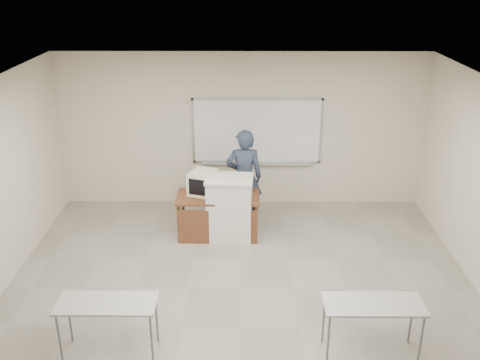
{
  "coord_description": "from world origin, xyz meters",
  "views": [
    {
      "loc": [
        0.03,
        -5.85,
        4.51
      ],
      "look_at": [
        -0.02,
        2.2,
        1.21
      ],
      "focal_mm": 40.0,
      "sensor_mm": 36.0,
      "label": 1
    }
  ],
  "objects_px": {
    "whiteboard": "(257,132)",
    "mouse": "(230,194)",
    "keyboard": "(238,180)",
    "podium": "(229,208)",
    "laptop": "(213,189)",
    "presenter": "(244,177)",
    "crt_monitor": "(204,182)",
    "instructor_desk": "(218,209)"
  },
  "relations": [
    {
      "from": "laptop",
      "to": "presenter",
      "type": "relative_size",
      "value": 0.2
    },
    {
      "from": "instructor_desk",
      "to": "podium",
      "type": "bearing_deg",
      "value": 3.89
    },
    {
      "from": "keyboard",
      "to": "laptop",
      "type": "bearing_deg",
      "value": 139.52
    },
    {
      "from": "podium",
      "to": "presenter",
      "type": "height_order",
      "value": "presenter"
    },
    {
      "from": "crt_monitor",
      "to": "laptop",
      "type": "xyz_separation_m",
      "value": [
        0.15,
        0.03,
        -0.14
      ]
    },
    {
      "from": "presenter",
      "to": "podium",
      "type": "bearing_deg",
      "value": 63.8
    },
    {
      "from": "whiteboard",
      "to": "mouse",
      "type": "relative_size",
      "value": 25.14
    },
    {
      "from": "mouse",
      "to": "podium",
      "type": "bearing_deg",
      "value": -87.16
    },
    {
      "from": "laptop",
      "to": "keyboard",
      "type": "height_order",
      "value": "keyboard"
    },
    {
      "from": "laptop",
      "to": "presenter",
      "type": "bearing_deg",
      "value": 23.57
    },
    {
      "from": "instructor_desk",
      "to": "crt_monitor",
      "type": "bearing_deg",
      "value": 137.1
    },
    {
      "from": "laptop",
      "to": "mouse",
      "type": "height_order",
      "value": "laptop"
    },
    {
      "from": "laptop",
      "to": "keyboard",
      "type": "xyz_separation_m",
      "value": [
        0.45,
        -0.38,
        0.33
      ]
    },
    {
      "from": "podium",
      "to": "mouse",
      "type": "height_order",
      "value": "podium"
    },
    {
      "from": "presenter",
      "to": "keyboard",
      "type": "bearing_deg",
      "value": 79.08
    },
    {
      "from": "whiteboard",
      "to": "keyboard",
      "type": "height_order",
      "value": "whiteboard"
    },
    {
      "from": "keyboard",
      "to": "presenter",
      "type": "height_order",
      "value": "presenter"
    },
    {
      "from": "laptop",
      "to": "mouse",
      "type": "relative_size",
      "value": 3.69
    },
    {
      "from": "instructor_desk",
      "to": "mouse",
      "type": "relative_size",
      "value": 14.55
    },
    {
      "from": "mouse",
      "to": "keyboard",
      "type": "xyz_separation_m",
      "value": [
        0.15,
        -0.27,
        0.37
      ]
    },
    {
      "from": "crt_monitor",
      "to": "keyboard",
      "type": "relative_size",
      "value": 1.12
    },
    {
      "from": "whiteboard",
      "to": "mouse",
      "type": "xyz_separation_m",
      "value": [
        -0.5,
        -1.32,
        -0.71
      ]
    },
    {
      "from": "podium",
      "to": "presenter",
      "type": "xyz_separation_m",
      "value": [
        0.25,
        0.58,
        0.33
      ]
    },
    {
      "from": "whiteboard",
      "to": "presenter",
      "type": "bearing_deg",
      "value": -105.5
    },
    {
      "from": "whiteboard",
      "to": "crt_monitor",
      "type": "bearing_deg",
      "value": -127.4
    },
    {
      "from": "instructor_desk",
      "to": "mouse",
      "type": "height_order",
      "value": "mouse"
    },
    {
      "from": "mouse",
      "to": "presenter",
      "type": "relative_size",
      "value": 0.05
    },
    {
      "from": "keyboard",
      "to": "podium",
      "type": "bearing_deg",
      "value": 140.91
    },
    {
      "from": "crt_monitor",
      "to": "mouse",
      "type": "height_order",
      "value": "crt_monitor"
    },
    {
      "from": "instructor_desk",
      "to": "mouse",
      "type": "xyz_separation_m",
      "value": [
        0.2,
        0.16,
        0.23
      ]
    },
    {
      "from": "presenter",
      "to": "crt_monitor",
      "type": "bearing_deg",
      "value": 24.05
    },
    {
      "from": "crt_monitor",
      "to": "whiteboard",
      "type": "bearing_deg",
      "value": 71.19
    },
    {
      "from": "whiteboard",
      "to": "keyboard",
      "type": "distance_m",
      "value": 1.66
    },
    {
      "from": "whiteboard",
      "to": "laptop",
      "type": "xyz_separation_m",
      "value": [
        -0.8,
        -1.21,
        -0.67
      ]
    },
    {
      "from": "keyboard",
      "to": "presenter",
      "type": "xyz_separation_m",
      "value": [
        0.1,
        0.7,
        -0.24
      ]
    },
    {
      "from": "crt_monitor",
      "to": "mouse",
      "type": "distance_m",
      "value": 0.49
    },
    {
      "from": "podium",
      "to": "presenter",
      "type": "distance_m",
      "value": 0.71
    },
    {
      "from": "mouse",
      "to": "presenter",
      "type": "height_order",
      "value": "presenter"
    },
    {
      "from": "crt_monitor",
      "to": "presenter",
      "type": "relative_size",
      "value": 0.27
    },
    {
      "from": "crt_monitor",
      "to": "laptop",
      "type": "distance_m",
      "value": 0.21
    },
    {
      "from": "mouse",
      "to": "presenter",
      "type": "xyz_separation_m",
      "value": [
        0.25,
        0.43,
        0.13
      ]
    },
    {
      "from": "instructor_desk",
      "to": "laptop",
      "type": "distance_m",
      "value": 0.39
    }
  ]
}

